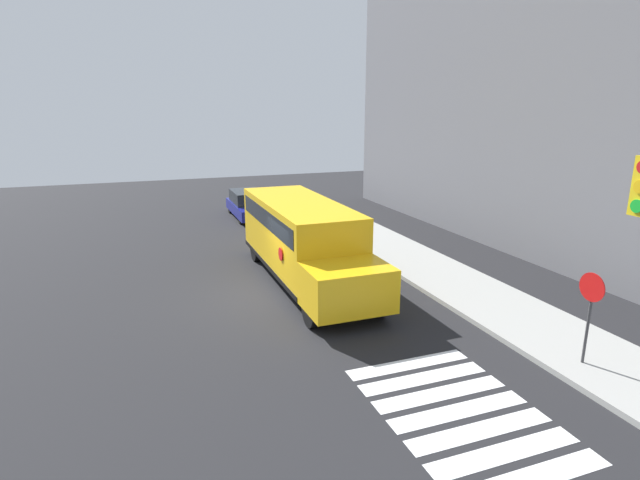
% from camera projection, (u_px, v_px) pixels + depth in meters
% --- Properties ---
extents(ground_plane, '(60.00, 60.00, 0.00)m').
position_uv_depth(ground_plane, '(270.00, 295.00, 16.97)').
color(ground_plane, black).
extents(sidewalk_strip, '(44.00, 3.00, 0.15)m').
position_uv_depth(sidewalk_strip, '(434.00, 272.00, 19.14)').
color(sidewalk_strip, '#9E9E99').
rests_on(sidewalk_strip, ground).
extents(building_backdrop, '(32.00, 4.00, 13.10)m').
position_uv_depth(building_backdrop, '(586.00, 98.00, 19.65)').
color(building_backdrop, slate).
rests_on(building_backdrop, ground).
extents(crosswalk_stripes, '(4.70, 3.20, 0.01)m').
position_uv_depth(crosswalk_stripes, '(459.00, 411.00, 10.50)').
color(crosswalk_stripes, white).
rests_on(crosswalk_stripes, ground).
extents(school_bus, '(9.09, 2.57, 2.87)m').
position_uv_depth(school_bus, '(303.00, 236.00, 18.14)').
color(school_bus, yellow).
rests_on(school_bus, ground).
extents(parked_car, '(4.72, 1.74, 1.49)m').
position_uv_depth(parked_car, '(248.00, 205.00, 28.85)').
color(parked_car, navy).
rests_on(parked_car, ground).
extents(stop_sign, '(0.70, 0.10, 2.46)m').
position_uv_depth(stop_sign, '(590.00, 306.00, 11.82)').
color(stop_sign, '#38383A').
rests_on(stop_sign, ground).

